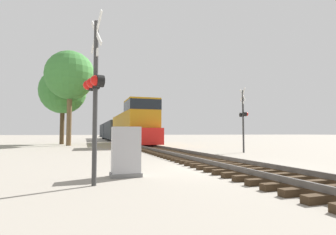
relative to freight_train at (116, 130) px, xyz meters
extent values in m
plane|color=gray|center=(0.00, -35.61, -1.87)|extent=(400.00, 400.00, 0.00)
cube|color=#382819|center=(0.00, -40.11, -1.79)|extent=(2.60, 0.22, 0.16)
cube|color=#382819|center=(0.00, -39.51, -1.79)|extent=(2.60, 0.22, 0.16)
cube|color=#382819|center=(0.00, -38.91, -1.79)|extent=(2.60, 0.22, 0.16)
cube|color=#382819|center=(0.00, -38.31, -1.79)|extent=(2.60, 0.22, 0.16)
cube|color=#382819|center=(0.00, -37.71, -1.79)|extent=(2.60, 0.22, 0.16)
cube|color=#382819|center=(0.00, -37.11, -1.79)|extent=(2.60, 0.22, 0.16)
cube|color=#382819|center=(0.00, -36.51, -1.79)|extent=(2.60, 0.22, 0.16)
cube|color=#382819|center=(0.00, -35.91, -1.79)|extent=(2.60, 0.22, 0.16)
cube|color=#382819|center=(0.00, -35.31, -1.79)|extent=(2.60, 0.22, 0.16)
cube|color=#382819|center=(0.00, -34.71, -1.79)|extent=(2.60, 0.22, 0.16)
cube|color=#382819|center=(0.00, -34.11, -1.79)|extent=(2.60, 0.22, 0.16)
cube|color=#382819|center=(0.00, -33.51, -1.79)|extent=(2.60, 0.22, 0.16)
cube|color=#382819|center=(0.00, -32.91, -1.79)|extent=(2.60, 0.22, 0.16)
cube|color=#382819|center=(0.00, -32.31, -1.79)|extent=(2.60, 0.22, 0.16)
cube|color=#382819|center=(0.00, -31.71, -1.79)|extent=(2.60, 0.22, 0.16)
cube|color=#382819|center=(0.00, -31.11, -1.79)|extent=(2.60, 0.22, 0.16)
cube|color=#382819|center=(0.00, -30.51, -1.79)|extent=(2.60, 0.22, 0.16)
cube|color=#382819|center=(0.00, -29.91, -1.79)|extent=(2.60, 0.22, 0.16)
cube|color=#382819|center=(0.00, -29.31, -1.79)|extent=(2.60, 0.22, 0.16)
cube|color=#382819|center=(0.00, -28.71, -1.79)|extent=(2.60, 0.22, 0.16)
cube|color=#382819|center=(0.00, -28.11, -1.79)|extent=(2.60, 0.22, 0.16)
cube|color=#382819|center=(0.00, -27.51, -1.79)|extent=(2.60, 0.22, 0.16)
cube|color=#382819|center=(0.00, -26.91, -1.79)|extent=(2.60, 0.22, 0.16)
cube|color=#382819|center=(0.00, -26.31, -1.79)|extent=(2.60, 0.22, 0.16)
cube|color=#382819|center=(0.00, -25.71, -1.79)|extent=(2.60, 0.22, 0.16)
cube|color=#382819|center=(0.00, -25.11, -1.79)|extent=(2.60, 0.22, 0.16)
cube|color=#382819|center=(0.00, -24.51, -1.79)|extent=(2.60, 0.22, 0.16)
cube|color=#382819|center=(0.00, -23.91, -1.79)|extent=(2.60, 0.22, 0.16)
cube|color=#382819|center=(0.00, -23.31, -1.79)|extent=(2.60, 0.22, 0.16)
cube|color=#382819|center=(0.00, -22.71, -1.79)|extent=(2.60, 0.22, 0.16)
cube|color=#382819|center=(0.00, -22.11, -1.79)|extent=(2.60, 0.22, 0.16)
cube|color=#382819|center=(0.00, -21.51, -1.79)|extent=(2.60, 0.22, 0.16)
cube|color=#382819|center=(0.00, -20.91, -1.79)|extent=(2.60, 0.22, 0.16)
cube|color=#382819|center=(0.00, -20.31, -1.79)|extent=(2.60, 0.22, 0.16)
cube|color=#382819|center=(0.00, -19.71, -1.79)|extent=(2.60, 0.22, 0.16)
cube|color=#382819|center=(0.00, -19.11, -1.79)|extent=(2.60, 0.22, 0.16)
cube|color=#382819|center=(0.00, -18.51, -1.79)|extent=(2.60, 0.22, 0.16)
cube|color=#382819|center=(0.00, -17.91, -1.79)|extent=(2.60, 0.22, 0.16)
cube|color=#382819|center=(0.00, -17.31, -1.79)|extent=(2.60, 0.22, 0.16)
cube|color=#382819|center=(0.00, -16.71, -1.79)|extent=(2.60, 0.22, 0.16)
cube|color=#382819|center=(0.00, -16.11, -1.79)|extent=(2.60, 0.22, 0.16)
cube|color=#56514C|center=(-0.72, -35.61, -1.63)|extent=(0.07, 160.00, 0.15)
cube|color=#56514C|center=(0.72, -35.61, -1.63)|extent=(0.07, 160.00, 0.15)
cube|color=#B77A14|center=(0.00, -11.71, 0.09)|extent=(2.42, 12.05, 3.28)
cube|color=#B77A14|center=(0.00, -20.15, 0.55)|extent=(2.84, 3.79, 4.21)
cube|color=black|center=(0.00, -20.15, 2.04)|extent=(2.87, 3.82, 0.93)
cube|color=red|center=(0.00, -22.04, -0.82)|extent=(2.84, 1.72, 1.47)
cube|color=red|center=(0.00, -14.30, -1.44)|extent=(2.90, 16.87, 0.24)
cube|color=black|center=(0.00, -19.89, -1.37)|extent=(1.58, 2.20, 1.00)
cube|color=black|center=(0.00, -8.70, -1.37)|extent=(1.58, 2.20, 1.00)
cube|color=#2D3338|center=(0.00, 2.97, -0.02)|extent=(2.70, 14.07, 3.08)
cube|color=black|center=(0.00, -1.60, -1.42)|extent=(1.58, 2.20, 0.90)
cube|color=black|center=(0.00, 7.55, -1.42)|extent=(1.58, 2.20, 0.90)
cube|color=#2D3338|center=(0.00, 18.67, -0.02)|extent=(2.70, 14.07, 3.08)
cube|color=black|center=(0.00, 14.10, -1.42)|extent=(1.58, 2.20, 0.90)
cube|color=black|center=(0.00, 23.25, -1.42)|extent=(1.58, 2.20, 0.90)
cylinder|color=#333333|center=(-4.94, -37.71, 0.25)|extent=(0.12, 0.12, 4.24)
cube|color=white|center=(-4.94, -37.71, 2.07)|extent=(0.25, 0.91, 0.93)
cube|color=white|center=(-4.94, -37.71, 2.07)|extent=(0.25, 0.91, 0.93)
cube|color=black|center=(-4.94, -37.71, 0.73)|extent=(0.27, 0.85, 0.06)
cylinder|color=black|center=(-5.03, -37.37, 0.73)|extent=(0.25, 0.33, 0.30)
sphere|color=red|center=(-5.12, -37.39, 0.73)|extent=(0.26, 0.26, 0.26)
cylinder|color=black|center=(-4.94, -37.71, 0.73)|extent=(0.25, 0.33, 0.30)
sphere|color=red|center=(-5.04, -37.73, 0.73)|extent=(0.26, 0.26, 0.26)
cylinder|color=black|center=(-4.86, -38.05, 0.73)|extent=(0.25, 0.33, 0.30)
sphere|color=red|center=(-4.95, -38.07, 0.73)|extent=(0.26, 0.26, 0.26)
cube|color=white|center=(-4.94, -37.71, 1.52)|extent=(0.11, 0.32, 0.20)
cylinder|color=#333333|center=(5.16, -29.18, 0.27)|extent=(0.12, 0.12, 4.26)
cube|color=white|center=(5.16, -29.18, 2.10)|extent=(0.23, 0.91, 0.93)
cube|color=white|center=(5.16, -29.18, 2.10)|extent=(0.23, 0.91, 0.93)
cube|color=black|center=(5.16, -29.18, 0.73)|extent=(0.24, 0.85, 0.06)
cylinder|color=black|center=(5.08, -29.52, 0.73)|extent=(0.24, 0.33, 0.30)
sphere|color=red|center=(5.18, -29.54, 0.73)|extent=(0.26, 0.26, 0.26)
cylinder|color=black|center=(5.23, -28.83, 0.73)|extent=(0.24, 0.33, 0.30)
sphere|color=red|center=(5.33, -28.86, 0.73)|extent=(0.26, 0.26, 0.26)
cube|color=white|center=(5.16, -29.18, 1.55)|extent=(0.10, 0.32, 0.20)
cube|color=slate|center=(-3.97, -36.56, -1.81)|extent=(0.93, 0.63, 0.12)
cube|color=#ADADB2|center=(-3.97, -36.56, -1.05)|extent=(0.84, 0.57, 1.40)
cylinder|color=brown|center=(-6.74, -14.88, 1.12)|extent=(0.51, 0.51, 5.98)
sphere|color=#3D7F38|center=(-6.74, -14.88, 5.68)|extent=(5.24, 5.24, 5.24)
cylinder|color=#473521|center=(-7.73, -10.86, 0.52)|extent=(0.51, 0.51, 4.78)
sphere|color=#3D7F38|center=(-7.73, -10.86, 4.57)|extent=(5.50, 5.50, 5.50)
camera|label=1|loc=(-5.20, -44.62, -0.55)|focal=28.00mm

